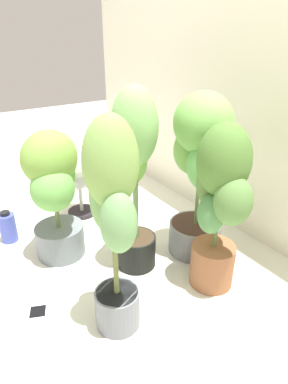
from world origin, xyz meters
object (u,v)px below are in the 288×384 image
(floor_fan, at_px, (78,173))
(nutrient_bottle, at_px, (8,227))
(potted_plant_front_left, at_px, (54,188))
(hygrometer_box, at_px, (38,313))
(potted_plant_front_right, at_px, (113,219))
(potted_plant_back_center, at_px, (201,165))
(potted_plant_back_right, at_px, (219,200))
(potted_plant_center, at_px, (134,168))

(floor_fan, distance_m, nutrient_bottle, 0.52)
(potted_plant_front_left, relative_size, hygrometer_box, 6.52)
(potted_plant_front_right, relative_size, hygrometer_box, 8.33)
(potted_plant_back_center, height_order, potted_plant_front_left, potted_plant_back_center)
(potted_plant_back_right, relative_size, potted_plant_front_right, 0.89)
(potted_plant_front_right, bearing_deg, floor_fan, 164.73)
(hygrometer_box, height_order, floor_fan, floor_fan)
(potted_plant_back_center, relative_size, potted_plant_back_right, 1.09)
(potted_plant_front_right, xyz_separation_m, potted_plant_front_left, (-0.58, -0.02, -0.11))
(potted_plant_front_left, height_order, nutrient_bottle, potted_plant_front_left)
(potted_plant_back_center, relative_size, potted_plant_front_right, 0.98)
(potted_plant_center, height_order, potted_plant_back_right, potted_plant_center)
(potted_plant_center, distance_m, potted_plant_front_left, 0.43)
(potted_plant_front_right, relative_size, potted_plant_front_left, 1.28)
(hygrometer_box, bearing_deg, potted_plant_front_left, 169.05)
(potted_plant_center, height_order, nutrient_bottle, potted_plant_center)
(potted_plant_back_right, bearing_deg, potted_plant_back_center, 155.77)
(potted_plant_front_right, height_order, nutrient_bottle, potted_plant_front_right)
(potted_plant_back_right, xyz_separation_m, hygrometer_box, (-0.25, -0.76, -0.44))
(potted_plant_back_center, height_order, potted_plant_front_right, potted_plant_front_right)
(potted_plant_front_left, relative_size, floor_fan, 1.60)
(potted_plant_back_right, relative_size, floor_fan, 1.83)
(potted_plant_back_center, bearing_deg, potted_plant_front_left, -121.52)
(potted_plant_center, bearing_deg, potted_plant_back_right, 32.83)
(hygrometer_box, xyz_separation_m, nutrient_bottle, (-0.65, 0.04, 0.08))
(potted_plant_back_center, xyz_separation_m, potted_plant_back_right, (0.24, -0.11, -0.05))
(potted_plant_back_center, distance_m, potted_plant_front_right, 0.63)
(hygrometer_box, relative_size, nutrient_bottle, 0.56)
(potted_plant_front_right, bearing_deg, potted_plant_front_left, -178.29)
(nutrient_bottle, bearing_deg, potted_plant_front_right, 14.49)
(potted_plant_center, xyz_separation_m, nutrient_bottle, (-0.57, -0.50, -0.44))
(potted_plant_front_right, relative_size, floor_fan, 2.04)
(nutrient_bottle, bearing_deg, potted_plant_center, 41.31)
(potted_plant_front_left, bearing_deg, hygrometer_box, -34.07)
(potted_plant_back_center, distance_m, potted_plant_back_right, 0.27)
(potted_plant_back_center, distance_m, potted_plant_front_left, 0.73)
(potted_plant_back_right, distance_m, floor_fan, 1.00)
(potted_plant_center, height_order, hygrometer_box, potted_plant_center)
(potted_plant_back_center, distance_m, floor_fan, 0.82)
(potted_plant_front_left, distance_m, hygrometer_box, 0.58)
(floor_fan, bearing_deg, potted_plant_back_right, 20.99)
(hygrometer_box, xyz_separation_m, floor_fan, (-0.70, 0.52, 0.28))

